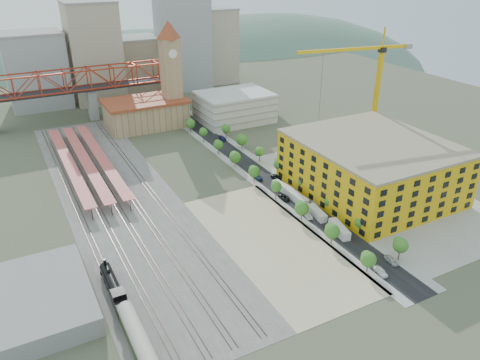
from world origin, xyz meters
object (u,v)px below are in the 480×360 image
clock_tower (170,64)px  construction_building (371,167)px  site_trailer_d (283,188)px  site_trailer_a (339,229)px  car_0 (381,271)px  tower_crane (371,80)px  coach (139,341)px  locomotive (115,291)px  site_trailer_b (317,213)px  site_trailer_c (297,198)px

clock_tower → construction_building: clock_tower is taller
site_trailer_d → site_trailer_a: bearing=-97.2°
site_trailer_d → car_0: 51.68m
clock_tower → site_trailer_a: bearing=-86.1°
tower_crane → site_trailer_d: (-46.51, -12.29, -29.89)m
clock_tower → car_0: bearing=-87.9°
coach → locomotive: bearing=90.0°
clock_tower → site_trailer_b: clock_tower is taller
site_trailer_b → car_0: size_ratio=1.89×
site_trailer_a → car_0: (-3.00, -20.64, -0.52)m
locomotive → coach: 19.42m
site_trailer_a → site_trailer_c: bearing=101.7°
site_trailer_c → clock_tower: bearing=94.1°
construction_building → coach: bearing=-159.6°
coach → car_0: 63.13m
locomotive → construction_building: bearing=9.2°
site_trailer_a → locomotive: bearing=-170.0°
clock_tower → site_trailer_c: size_ratio=5.28×
site_trailer_b → site_trailer_c: bearing=97.1°
locomotive → car_0: (63.00, -22.50, -1.44)m
locomotive → site_trailer_c: 69.01m
site_trailer_b → clock_tower: bearing=101.5°
clock_tower → car_0: clock_tower is taller
clock_tower → site_trailer_b: bearing=-85.7°
clock_tower → locomotive: clock_tower is taller
coach → site_trailer_c: coach is taller
coach → car_0: size_ratio=4.25×
coach → site_trailer_d: (66.00, 48.48, -2.07)m
coach → site_trailer_d: size_ratio=2.17×
tower_crane → site_trailer_a: bearing=-137.1°
site_trailer_c → site_trailer_d: site_trailer_c is taller
coach → site_trailer_c: 76.96m
clock_tower → construction_building: 107.36m
tower_crane → site_trailer_b: (-46.51, -32.29, -29.94)m
locomotive → site_trailer_a: bearing=-1.6°
locomotive → site_trailer_a: 66.03m
clock_tower → tower_crane: clock_tower is taller
construction_building → locomotive: construction_building is taller
coach → site_trailer_a: bearing=14.9°
clock_tower → site_trailer_b: 109.54m
construction_building → clock_tower: bearing=108.8°
locomotive → clock_tower: bearing=63.2°
tower_crane → site_trailer_d: tower_crane is taller
tower_crane → site_trailer_c: (-46.51, -21.25, -29.80)m
construction_building → site_trailer_a: bearing=-147.3°
coach → car_0: bearing=-2.8°
construction_building → locomotive: size_ratio=2.11×
clock_tower → coach: size_ratio=2.60×
coach → tower_crane: (112.51, 60.78, 27.82)m
site_trailer_c → site_trailer_d: bearing=89.2°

